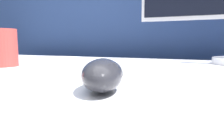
{
  "coord_description": "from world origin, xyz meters",
  "views": [
    {
      "loc": [
        0.2,
        -0.37,
        0.78
      ],
      "look_at": [
        0.08,
        -0.06,
        0.74
      ],
      "focal_mm": 35.0,
      "sensor_mm": 36.0,
      "label": 1
    }
  ],
  "objects": [
    {
      "name": "partition_panel",
      "position": [
        0.0,
        0.66,
        0.73
      ],
      "size": [
        5.0,
        0.03,
        1.45
      ],
      "color": "navy",
      "rests_on": "ground_plane"
    },
    {
      "name": "computer_mouse_near",
      "position": [
        0.08,
        -0.1,
        0.73
      ],
      "size": [
        0.09,
        0.13,
        0.05
      ],
      "rotation": [
        0.0,
        0.0,
        0.36
      ],
      "color": "#232328",
      "rests_on": "desk"
    },
    {
      "name": "keyboard",
      "position": [
        -0.03,
        0.12,
        0.72
      ],
      "size": [
        0.41,
        0.19,
        0.02
      ],
      "rotation": [
        0.0,
        0.0,
        -0.17
      ],
      "color": "white",
      "rests_on": "desk"
    },
    {
      "name": "mug",
      "position": [
        -0.31,
        0.08,
        0.76
      ],
      "size": [
        0.08,
        0.08,
        0.1
      ],
      "color": "#A33833",
      "rests_on": "desk"
    }
  ]
}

